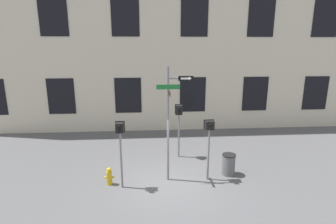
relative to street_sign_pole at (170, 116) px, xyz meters
name	(u,v)px	position (x,y,z in m)	size (l,w,h in m)	color
ground_plane	(169,184)	(-0.07, -0.34, -2.63)	(60.00, 60.00, 0.00)	#515154
building_facade	(160,18)	(-0.07, 6.72, 4.21)	(24.00, 0.63, 13.68)	beige
street_sign_pole	(170,116)	(0.00, 0.00, 0.00)	(1.38, 0.74, 4.50)	slate
pedestrian_signal_left	(120,138)	(-1.85, -0.47, -0.65)	(0.34, 0.40, 2.58)	slate
pedestrian_signal_right	(209,134)	(1.51, -0.10, -0.70)	(0.40, 0.40, 2.46)	slate
pedestrian_signal_across	(179,116)	(0.60, 2.21, -0.61)	(0.36, 0.40, 2.57)	slate
fire_hydrant	(109,176)	(-2.36, -0.22, -2.30)	(0.37, 0.21, 0.70)	gold
trash_bin	(229,164)	(2.46, 0.25, -2.18)	(0.56, 0.56, 0.89)	#59595B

